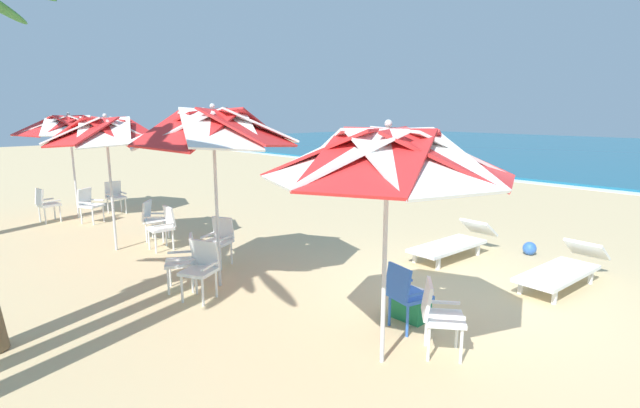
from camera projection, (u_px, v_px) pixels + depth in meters
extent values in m
plane|color=#D3B784|center=(464.00, 299.00, 6.93)|extent=(80.00, 80.00, 0.00)
cylinder|color=silver|center=(384.00, 269.00, 5.00)|extent=(0.05, 0.05, 2.16)
cube|color=red|center=(450.00, 156.00, 4.51)|extent=(1.45, 1.37, 0.52)
cube|color=white|center=(439.00, 151.00, 4.98)|extent=(1.37, 1.46, 0.52)
cube|color=red|center=(403.00, 149.00, 5.32)|extent=(1.37, 1.45, 0.52)
cube|color=white|center=(361.00, 149.00, 5.33)|extent=(1.46, 1.37, 0.52)
cube|color=red|center=(331.00, 151.00, 5.00)|extent=(1.45, 1.37, 0.52)
cube|color=white|center=(331.00, 155.00, 4.53)|extent=(1.37, 1.46, 0.52)
cube|color=red|center=(369.00, 159.00, 4.20)|extent=(1.37, 1.45, 0.52)
cube|color=white|center=(422.00, 159.00, 4.18)|extent=(1.46, 1.37, 0.52)
sphere|color=silver|center=(388.00, 123.00, 4.70)|extent=(0.08, 0.08, 0.08)
cube|color=white|center=(444.00, 318.00, 5.29)|extent=(0.62, 0.62, 0.05)
cube|color=white|center=(427.00, 299.00, 5.27)|extent=(0.33, 0.39, 0.40)
cube|color=white|center=(443.00, 302.00, 5.46)|extent=(0.34, 0.28, 0.03)
cube|color=white|center=(447.00, 317.00, 5.07)|extent=(0.34, 0.28, 0.03)
cylinder|color=white|center=(457.00, 331.00, 5.48)|extent=(0.04, 0.04, 0.41)
cylinder|color=white|center=(461.00, 346.00, 5.14)|extent=(0.04, 0.04, 0.41)
cylinder|color=white|center=(426.00, 329.00, 5.53)|extent=(0.04, 0.04, 0.41)
cylinder|color=white|center=(429.00, 344.00, 5.18)|extent=(0.04, 0.04, 0.41)
cube|color=blue|center=(410.00, 296.00, 5.94)|extent=(0.53, 0.53, 0.05)
cube|color=blue|center=(398.00, 282.00, 5.80)|extent=(0.43, 0.19, 0.40)
cube|color=blue|center=(400.00, 283.00, 6.09)|extent=(0.14, 0.39, 0.03)
cube|color=blue|center=(421.00, 293.00, 5.74)|extent=(0.14, 0.39, 0.03)
cylinder|color=blue|center=(411.00, 305.00, 6.22)|extent=(0.04, 0.04, 0.41)
cylinder|color=blue|center=(429.00, 315.00, 5.92)|extent=(0.04, 0.04, 0.41)
cylinder|color=blue|center=(390.00, 311.00, 6.05)|extent=(0.04, 0.04, 0.41)
cylinder|color=blue|center=(407.00, 321.00, 5.75)|extent=(0.04, 0.04, 0.41)
cylinder|color=silver|center=(217.00, 214.00, 7.25)|extent=(0.05, 0.05, 2.34)
cube|color=red|center=(248.00, 128.00, 6.75)|extent=(1.45, 1.33, 0.59)
cube|color=white|center=(253.00, 127.00, 7.21)|extent=(1.35, 1.40, 0.59)
cube|color=red|center=(236.00, 126.00, 7.54)|extent=(1.33, 1.45, 0.59)
cube|color=white|center=(207.00, 126.00, 7.55)|extent=(1.40, 1.35, 0.59)
cube|color=red|center=(181.00, 127.00, 7.23)|extent=(1.45, 1.33, 0.59)
cube|color=white|center=(170.00, 128.00, 6.77)|extent=(1.35, 1.40, 0.59)
cube|color=red|center=(186.00, 129.00, 6.44)|extent=(1.33, 1.45, 0.59)
cube|color=white|center=(220.00, 129.00, 6.43)|extent=(1.40, 1.35, 0.59)
sphere|color=silver|center=(212.00, 106.00, 6.93)|extent=(0.08, 0.08, 0.08)
cube|color=white|center=(199.00, 272.00, 6.83)|extent=(0.59, 0.59, 0.05)
cube|color=white|center=(206.00, 253.00, 6.97)|extent=(0.42, 0.27, 0.40)
cube|color=white|center=(210.00, 266.00, 6.74)|extent=(0.21, 0.37, 0.03)
cube|color=white|center=(187.00, 263.00, 6.87)|extent=(0.21, 0.37, 0.03)
cylinder|color=white|center=(203.00, 292.00, 6.65)|extent=(0.04, 0.04, 0.41)
cylinder|color=white|center=(182.00, 289.00, 6.77)|extent=(0.04, 0.04, 0.41)
cylinder|color=white|center=(216.00, 284.00, 6.98)|extent=(0.04, 0.04, 0.41)
cylinder|color=white|center=(196.00, 281.00, 7.09)|extent=(0.04, 0.04, 0.41)
cube|color=white|center=(217.00, 242.00, 8.34)|extent=(0.58, 0.58, 0.05)
cube|color=white|center=(223.00, 228.00, 8.48)|extent=(0.42, 0.26, 0.40)
cube|color=white|center=(226.00, 238.00, 8.25)|extent=(0.20, 0.38, 0.03)
cube|color=white|center=(207.00, 235.00, 8.40)|extent=(0.20, 0.38, 0.03)
cylinder|color=white|center=(221.00, 259.00, 8.17)|extent=(0.04, 0.04, 0.41)
cylinder|color=white|center=(204.00, 256.00, 8.29)|extent=(0.04, 0.04, 0.41)
cylinder|color=white|center=(231.00, 253.00, 8.49)|extent=(0.04, 0.04, 0.41)
cylinder|color=white|center=(215.00, 251.00, 8.61)|extent=(0.04, 0.04, 0.41)
cube|color=white|center=(180.00, 263.00, 7.23)|extent=(0.60, 0.60, 0.05)
cube|color=white|center=(193.00, 248.00, 7.23)|extent=(0.41, 0.29, 0.40)
cube|color=white|center=(179.00, 260.00, 7.02)|extent=(0.23, 0.36, 0.03)
cube|color=white|center=(180.00, 252.00, 7.40)|extent=(0.23, 0.36, 0.03)
cylinder|color=white|center=(168.00, 282.00, 7.07)|extent=(0.04, 0.04, 0.41)
cylinder|color=white|center=(170.00, 274.00, 7.40)|extent=(0.04, 0.04, 0.41)
cylinder|color=white|center=(192.00, 280.00, 7.15)|extent=(0.04, 0.04, 0.41)
cylinder|color=white|center=(193.00, 272.00, 7.48)|extent=(0.04, 0.04, 0.41)
cylinder|color=silver|center=(112.00, 196.00, 9.17)|extent=(0.05, 0.05, 2.22)
cube|color=red|center=(128.00, 131.00, 8.71)|extent=(1.25, 1.21, 0.54)
cube|color=white|center=(137.00, 130.00, 9.12)|extent=(1.20, 1.30, 0.54)
cube|color=red|center=(128.00, 130.00, 9.42)|extent=(1.21, 1.25, 0.54)
cube|color=white|center=(108.00, 130.00, 9.43)|extent=(1.30, 1.20, 0.54)
cube|color=red|center=(85.00, 130.00, 9.15)|extent=(1.25, 1.21, 0.54)
cube|color=white|center=(74.00, 131.00, 8.73)|extent=(1.20, 1.30, 0.54)
cube|color=red|center=(81.00, 132.00, 8.43)|extent=(1.21, 1.25, 0.54)
cube|color=white|center=(104.00, 132.00, 8.42)|extent=(1.30, 1.20, 0.54)
sphere|color=silver|center=(105.00, 115.00, 8.87)|extent=(0.08, 0.08, 0.08)
cube|color=white|center=(160.00, 229.00, 9.33)|extent=(0.47, 0.47, 0.05)
cube|color=white|center=(169.00, 216.00, 9.41)|extent=(0.42, 0.12, 0.40)
cube|color=white|center=(164.00, 225.00, 9.16)|extent=(0.06, 0.40, 0.03)
cube|color=white|center=(156.00, 221.00, 9.46)|extent=(0.06, 0.40, 0.03)
cylinder|color=white|center=(156.00, 243.00, 9.13)|extent=(0.04, 0.04, 0.41)
cylinder|color=white|center=(149.00, 239.00, 9.39)|extent=(0.04, 0.04, 0.41)
cylinder|color=white|center=(173.00, 240.00, 9.35)|extent=(0.04, 0.04, 0.41)
cylinder|color=white|center=(166.00, 236.00, 9.62)|extent=(0.04, 0.04, 0.41)
cube|color=white|center=(157.00, 220.00, 10.02)|extent=(0.62, 0.62, 0.05)
cube|color=white|center=(147.00, 210.00, 9.97)|extent=(0.37, 0.36, 0.40)
cube|color=white|center=(160.00, 213.00, 10.19)|extent=(0.30, 0.31, 0.03)
cube|color=white|center=(153.00, 218.00, 9.80)|extent=(0.30, 0.31, 0.03)
cylinder|color=white|center=(168.00, 229.00, 10.23)|extent=(0.04, 0.04, 0.41)
cylinder|color=white|center=(163.00, 233.00, 9.89)|extent=(0.04, 0.04, 0.41)
cylinder|color=white|center=(152.00, 229.00, 10.23)|extent=(0.04, 0.04, 0.41)
cylinder|color=white|center=(146.00, 233.00, 9.89)|extent=(0.04, 0.04, 0.41)
cylinder|color=silver|center=(75.00, 175.00, 11.97)|extent=(0.05, 0.05, 2.26)
cube|color=red|center=(87.00, 125.00, 11.48)|extent=(1.45, 1.35, 0.49)
cube|color=white|center=(96.00, 125.00, 11.94)|extent=(1.36, 1.44, 0.49)
cube|color=red|center=(90.00, 124.00, 12.28)|extent=(1.35, 1.45, 0.49)
cube|color=white|center=(72.00, 124.00, 12.29)|extent=(1.44, 1.36, 0.49)
cube|color=red|center=(53.00, 125.00, 11.97)|extent=(1.45, 1.35, 0.49)
cube|color=white|center=(41.00, 125.00, 11.51)|extent=(1.36, 1.44, 0.49)
cube|color=red|center=(47.00, 126.00, 11.18)|extent=(1.35, 1.45, 0.49)
cube|color=white|center=(66.00, 126.00, 11.17)|extent=(1.44, 1.36, 0.49)
sphere|color=silver|center=(68.00, 114.00, 11.67)|extent=(0.08, 0.08, 0.08)
cube|color=white|center=(49.00, 205.00, 11.69)|extent=(0.49, 0.49, 0.05)
cube|color=white|center=(39.00, 197.00, 11.50)|extent=(0.43, 0.14, 0.40)
cube|color=white|center=(45.00, 199.00, 11.80)|extent=(0.08, 0.40, 0.03)
cube|color=white|center=(52.00, 201.00, 11.54)|extent=(0.08, 0.40, 0.03)
cylinder|color=white|center=(55.00, 212.00, 11.98)|extent=(0.04, 0.04, 0.41)
cylinder|color=white|center=(60.00, 214.00, 11.76)|extent=(0.04, 0.04, 0.41)
cylinder|color=white|center=(40.00, 214.00, 11.71)|extent=(0.04, 0.04, 0.41)
cylinder|color=white|center=(45.00, 216.00, 11.49)|extent=(0.04, 0.04, 0.41)
cube|color=white|center=(116.00, 198.00, 12.65)|extent=(0.45, 0.45, 0.05)
cube|color=white|center=(113.00, 189.00, 12.75)|extent=(0.10, 0.42, 0.40)
cube|color=white|center=(123.00, 193.00, 12.76)|extent=(0.40, 0.05, 0.03)
cube|color=white|center=(108.00, 195.00, 12.50)|extent=(0.40, 0.05, 0.03)
cylinder|color=white|center=(126.00, 206.00, 12.68)|extent=(0.04, 0.04, 0.41)
cylinder|color=white|center=(112.00, 208.00, 12.45)|extent=(0.04, 0.04, 0.41)
cylinder|color=white|center=(121.00, 204.00, 12.94)|extent=(0.04, 0.04, 0.41)
cylinder|color=white|center=(108.00, 206.00, 12.71)|extent=(0.04, 0.04, 0.41)
cube|color=white|center=(92.00, 206.00, 11.57)|extent=(0.60, 0.60, 0.05)
cube|color=white|center=(84.00, 196.00, 11.59)|extent=(0.28, 0.41, 0.40)
cube|color=white|center=(97.00, 200.00, 11.74)|extent=(0.37, 0.23, 0.03)
cube|color=white|center=(85.00, 203.00, 11.37)|extent=(0.37, 0.23, 0.03)
cylinder|color=white|center=(104.00, 214.00, 11.73)|extent=(0.04, 0.04, 0.41)
cylinder|color=white|center=(93.00, 217.00, 11.40)|extent=(0.04, 0.04, 0.41)
cylinder|color=white|center=(92.00, 213.00, 11.84)|extent=(0.04, 0.04, 0.41)
cylinder|color=white|center=(81.00, 216.00, 11.51)|extent=(0.04, 0.04, 0.41)
cube|color=white|center=(557.00, 273.00, 7.31)|extent=(0.76, 1.74, 0.06)
cube|color=white|center=(587.00, 249.00, 7.93)|extent=(0.64, 0.52, 0.36)
cube|color=white|center=(555.00, 297.00, 6.75)|extent=(0.06, 0.06, 0.22)
cube|color=white|center=(521.00, 287.00, 7.13)|extent=(0.06, 0.06, 0.22)
cube|color=white|center=(591.00, 277.00, 7.54)|extent=(0.06, 0.06, 0.22)
cube|color=white|center=(558.00, 269.00, 7.93)|extent=(0.06, 0.06, 0.22)
cube|color=white|center=(448.00, 246.00, 8.79)|extent=(0.74, 1.73, 0.06)
cube|color=white|center=(479.00, 227.00, 9.42)|extent=(0.64, 0.51, 0.36)
cube|color=white|center=(438.00, 263.00, 8.22)|extent=(0.06, 0.06, 0.22)
cube|color=white|center=(415.00, 257.00, 8.60)|extent=(0.06, 0.06, 0.22)
cube|color=white|center=(478.00, 250.00, 9.03)|extent=(0.06, 0.06, 0.22)
cube|color=white|center=(455.00, 244.00, 9.41)|extent=(0.06, 0.06, 0.22)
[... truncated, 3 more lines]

